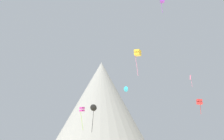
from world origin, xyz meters
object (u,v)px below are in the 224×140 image
kite_black_low (93,108)px  kite_rainbow_mid (191,79)px  kite_red_low (199,102)px  kite_gold_mid (138,53)px  kite_magenta_low (82,110)px  kite_violet_high (162,0)px  kite_cyan_mid (126,89)px  rock_massif (103,105)px

kite_black_low → kite_rainbow_mid: kite_rainbow_mid is taller
kite_red_low → kite_gold_mid: bearing=-47.1°
kite_magenta_low → kite_black_low: bearing=-27.6°
kite_magenta_low → kite_violet_high: size_ratio=1.28×
kite_red_low → kite_gold_mid: kite_gold_mid is taller
kite_cyan_mid → kite_violet_high: bearing=-19.4°
kite_magenta_low → kite_gold_mid: bearing=3.0°
rock_massif → kite_rainbow_mid: rock_massif is taller
kite_magenta_low → kite_gold_mid: kite_gold_mid is taller
kite_rainbow_mid → kite_cyan_mid: bearing=126.3°
kite_magenta_low → kite_violet_high: (19.86, -1.23, 27.42)m
kite_cyan_mid → kite_gold_mid: bearing=-41.7°
kite_violet_high → kite_gold_mid: size_ratio=0.74×
kite_red_low → kite_violet_high: (-8.81, -6.01, 25.12)m
kite_black_low → kite_cyan_mid: size_ratio=3.22×
kite_cyan_mid → kite_gold_mid: kite_gold_mid is taller
rock_massif → kite_rainbow_mid: 66.51m
kite_rainbow_mid → kite_black_low: bearing=163.3°
kite_magenta_low → kite_black_low: (3.43, -6.91, -0.50)m
kite_magenta_low → kite_violet_high: bearing=32.4°
kite_black_low → kite_violet_high: bearing=31.2°
rock_massif → kite_cyan_mid: 61.52m
kite_red_low → kite_violet_high: kite_violet_high is taller
kite_violet_high → kite_black_low: bearing=108.9°
kite_rainbow_mid → rock_massif: bearing=59.3°
kite_cyan_mid → kite_magenta_low: bearing=-78.8°
kite_black_low → kite_violet_high: size_ratio=1.35×
kite_red_low → kite_rainbow_mid: 17.19m
kite_black_low → kite_cyan_mid: bearing=85.4°
kite_violet_high → kite_gold_mid: kite_violet_high is taller
kite_red_low → kite_magenta_low: bearing=-76.8°
rock_massif → kite_rainbow_mid: (32.24, -58.16, 1.02)m
kite_black_low → kite_red_low: size_ratio=1.48×
kite_violet_high → kite_cyan_mid: size_ratio=2.39×
kite_red_low → kite_rainbow_mid: kite_rainbow_mid is taller
kite_gold_mid → kite_rainbow_mid: kite_rainbow_mid is taller
kite_rainbow_mid → kite_violet_high: bearing=-178.9°
kite_magenta_low → kite_red_low: 29.15m
kite_rainbow_mid → kite_red_low: bearing=-159.6°
kite_cyan_mid → kite_rainbow_mid: kite_rainbow_mid is taller
kite_black_low → kite_rainbow_mid: bearing=55.2°
kite_red_low → kite_violet_high: bearing=-51.9°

